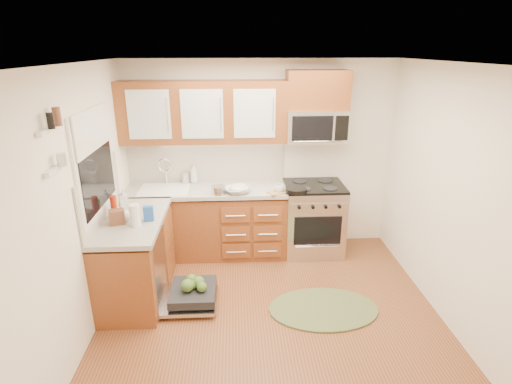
{
  "coord_description": "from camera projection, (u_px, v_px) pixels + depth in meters",
  "views": [
    {
      "loc": [
        -0.34,
        -3.4,
        2.63
      ],
      "look_at": [
        -0.11,
        0.85,
        1.08
      ],
      "focal_mm": 28.0,
      "sensor_mm": 36.0,
      "label": 1
    }
  ],
  "objects": [
    {
      "name": "wall_right",
      "position": [
        457.0,
        202.0,
        3.77
      ],
      "size": [
        0.04,
        3.5,
        2.5
      ],
      "primitive_type": "cube",
      "color": "white",
      "rests_on": "ground"
    },
    {
      "name": "shelf_upper",
      "position": [
        51.0,
        129.0,
        2.99
      ],
      "size": [
        0.04,
        0.4,
        0.03
      ],
      "primitive_type": "cube",
      "color": "white",
      "rests_on": "ground"
    },
    {
      "name": "canister",
      "position": [
        186.0,
        178.0,
        5.26
      ],
      "size": [
        0.11,
        0.11,
        0.15
      ],
      "primitive_type": "cylinder",
      "rotation": [
        0.0,
        0.0,
        0.18
      ],
      "color": "silver",
      "rests_on": "countertop_back"
    },
    {
      "name": "dishwasher",
      "position": [
        190.0,
        296.0,
        4.31
      ],
      "size": [
        0.7,
        0.6,
        0.2
      ],
      "primitive_type": null,
      "color": "silver",
      "rests_on": "ground"
    },
    {
      "name": "wall_front",
      "position": [
        305.0,
        334.0,
        2.04
      ],
      "size": [
        3.5,
        0.04,
        2.5
      ],
      "primitive_type": "cube",
      "color": "white",
      "rests_on": "ground"
    },
    {
      "name": "countertop_left",
      "position": [
        132.0,
        221.0,
        4.22
      ],
      "size": [
        0.64,
        1.27,
        0.05
      ],
      "primitive_type": "cube",
      "color": "#B6B0A7",
      "rests_on": "base_cabinet_left"
    },
    {
      "name": "countertop_back",
      "position": [
        206.0,
        190.0,
        5.11
      ],
      "size": [
        2.07,
        0.64,
        0.05
      ],
      "primitive_type": "cube",
      "color": "#B6B0A7",
      "rests_on": "base_cabinet_back"
    },
    {
      "name": "backsplash_back",
      "position": [
        206.0,
        161.0,
        5.28
      ],
      "size": [
        2.05,
        0.02,
        0.57
      ],
      "primitive_type": "cube",
      "color": "beige",
      "rests_on": "ground"
    },
    {
      "name": "wall_left",
      "position": [
        80.0,
        210.0,
        3.59
      ],
      "size": [
        0.04,
        3.5,
        2.5
      ],
      "primitive_type": "cube",
      "color": "white",
      "rests_on": "ground"
    },
    {
      "name": "soap_bottle_b",
      "position": [
        123.0,
        197.0,
        4.52
      ],
      "size": [
        0.12,
        0.12,
        0.2
      ],
      "primitive_type": "imported",
      "rotation": [
        0.0,
        0.0,
        0.42
      ],
      "color": "#999999",
      "rests_on": "countertop_left"
    },
    {
      "name": "bowl_a",
      "position": [
        237.0,
        190.0,
        4.93
      ],
      "size": [
        0.36,
        0.36,
        0.07
      ],
      "primitive_type": "imported",
      "rotation": [
        0.0,
        0.0,
        0.34
      ],
      "color": "#999999",
      "rests_on": "countertop_back"
    },
    {
      "name": "wooden_box",
      "position": [
        117.0,
        217.0,
        4.06
      ],
      "size": [
        0.18,
        0.15,
        0.15
      ],
      "primitive_type": "cube",
      "rotation": [
        0.0,
        0.0,
        0.29
      ],
      "color": "brown",
      "rests_on": "countertop_left"
    },
    {
      "name": "skillet",
      "position": [
        296.0,
        190.0,
        4.9
      ],
      "size": [
        0.33,
        0.33,
        0.05
      ],
      "primitive_type": "cylinder",
      "rotation": [
        0.0,
        0.0,
        0.32
      ],
      "color": "black",
      "rests_on": "range"
    },
    {
      "name": "paper_towel_roll",
      "position": [
        135.0,
        215.0,
        4.01
      ],
      "size": [
        0.12,
        0.12,
        0.23
      ],
      "primitive_type": "cylinder",
      "rotation": [
        0.0,
        0.0,
        -0.22
      ],
      "color": "white",
      "rests_on": "countertop_left"
    },
    {
      "name": "rug",
      "position": [
        323.0,
        309.0,
        4.24
      ],
      "size": [
        1.24,
        0.89,
        0.02
      ],
      "primitive_type": null,
      "rotation": [
        0.0,
        0.0,
        -0.11
      ],
      "color": "#556339",
      "rests_on": "ground"
    },
    {
      "name": "base_cabinet_back",
      "position": [
        207.0,
        224.0,
        5.28
      ],
      "size": [
        2.05,
        0.6,
        0.85
      ],
      "primitive_type": "cube",
      "color": "maroon",
      "rests_on": "ground"
    },
    {
      "name": "shelf_lower",
      "position": [
        58.0,
        168.0,
        3.09
      ],
      "size": [
        0.04,
        0.4,
        0.03
      ],
      "primitive_type": "cube",
      "color": "white",
      "rests_on": "ground"
    },
    {
      "name": "bowl_b",
      "position": [
        240.0,
        190.0,
        4.93
      ],
      "size": [
        0.28,
        0.28,
        0.08
      ],
      "primitive_type": "imported",
      "rotation": [
        0.0,
        0.0,
        -0.06
      ],
      "color": "#999999",
      "rests_on": "countertop_back"
    },
    {
      "name": "range",
      "position": [
        313.0,
        219.0,
        5.32
      ],
      "size": [
        0.76,
        0.64,
        0.95
      ],
      "primitive_type": null,
      "color": "silver",
      "rests_on": "ground"
    },
    {
      "name": "upper_cabinets",
      "position": [
        203.0,
        112.0,
        4.9
      ],
      "size": [
        2.05,
        0.35,
        0.75
      ],
      "primitive_type": null,
      "color": "maroon",
      "rests_on": "ground"
    },
    {
      "name": "backsplash_left",
      "position": [
        100.0,
        194.0,
        4.1
      ],
      "size": [
        0.02,
        1.25,
        0.57
      ],
      "primitive_type": "cube",
      "color": "beige",
      "rests_on": "ground"
    },
    {
      "name": "window",
      "position": [
        95.0,
        163.0,
        3.96
      ],
      "size": [
        0.03,
        1.05,
        1.05
      ],
      "primitive_type": null,
      "color": "white",
      "rests_on": "ground"
    },
    {
      "name": "cutting_board",
      "position": [
        278.0,
        192.0,
        4.94
      ],
      "size": [
        0.29,
        0.24,
        0.02
      ],
      "primitive_type": "cube",
      "rotation": [
        0.0,
        0.0,
        0.39
      ],
      "color": "#9F8048",
      "rests_on": "countertop_back"
    },
    {
      "name": "microwave",
      "position": [
        316.0,
        125.0,
        5.01
      ],
      "size": [
        0.76,
        0.38,
        0.4
      ],
      "primitive_type": null,
      "color": "silver",
      "rests_on": "ground"
    },
    {
      "name": "cup",
      "position": [
        279.0,
        188.0,
        4.95
      ],
      "size": [
        0.15,
        0.15,
        0.1
      ],
      "primitive_type": "imported",
      "rotation": [
        0.0,
        0.0,
        -0.18
      ],
      "color": "#999999",
      "rests_on": "countertop_back"
    },
    {
      "name": "soap_bottle_c",
      "position": [
        124.0,
        214.0,
        4.11
      ],
      "size": [
        0.16,
        0.16,
        0.17
      ],
      "primitive_type": "imported",
      "rotation": [
        0.0,
        0.0,
        -0.28
      ],
      "color": "#999999",
      "rests_on": "countertop_left"
    },
    {
      "name": "mustard_bottle",
      "position": [
        115.0,
        208.0,
        4.22
      ],
      "size": [
        0.08,
        0.08,
        0.21
      ],
      "primitive_type": "cylinder",
      "rotation": [
        0.0,
        0.0,
        0.38
      ],
      "color": "yellow",
      "rests_on": "countertop_left"
    },
    {
      "name": "blue_carton",
      "position": [
        149.0,
        214.0,
        4.13
      ],
      "size": [
        0.11,
        0.07,
        0.16
      ],
      "primitive_type": "cube",
      "rotation": [
        0.0,
        0.0,
        0.1
      ],
      "color": "#2353A5",
      "rests_on": "countertop_left"
    },
    {
      "name": "window_blind",
      "position": [
        93.0,
        129.0,
        3.84
      ],
      "size": [
        0.02,
        0.96,
        0.4
      ],
      "primitive_type": "cube",
      "color": "white",
      "rests_on": "ground"
    },
    {
      "name": "wall_back",
      "position": [
        261.0,
        157.0,
        5.32
      ],
      "size": [
        3.5,
        0.04,
        2.5
      ],
      "primitive_type": "cube",
      "color": "white",
      "rests_on": "ground"
    },
    {
      "name": "sink",
      "position": [
        165.0,
        199.0,
        5.1
      ],
      "size": [
        0.62,
        0.5,
        0.26
      ],
      "primitive_type": null,
      "color": "white",
      "rests_on": "ground"
    },
    {
      "name": "stock_pot",
      "position": [
        218.0,
        190.0,
        4.89
      ],
      "size": [
        0.2,
        0.2,
        0.11
      ],
      "primitive_type": "cylinder",
      "rotation": [
        0.0,
        0.0,
        0.15
      ],
      "color": "silver",
      "rests_on": "countertop_back"
    },
    {
      "name": "base_cabinet_left",
      "position": [
        136.0,
        260.0,
        4.38
      ],
      "size": [
        0.6,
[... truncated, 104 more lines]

